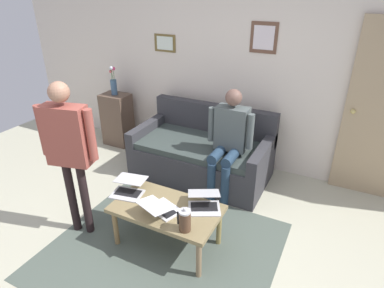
{
  "coord_description": "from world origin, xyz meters",
  "views": [
    {
      "loc": [
        -1.43,
        1.86,
        2.33
      ],
      "look_at": [
        -0.04,
        -0.9,
        0.8
      ],
      "focal_mm": 30.52,
      "sensor_mm": 36.0,
      "label": 1
    }
  ],
  "objects_px": {
    "laptop_right": "(129,189)",
    "flower_vase": "(114,84)",
    "laptop_center": "(204,203)",
    "person_standing": "(68,143)",
    "person_seated": "(229,137)",
    "french_press": "(185,220)",
    "interior_door": "(384,114)",
    "coffee_table": "(167,212)",
    "side_shelf": "(117,119)",
    "couch": "(203,154)",
    "laptop_left": "(161,208)"
  },
  "relations": [
    {
      "from": "laptop_right",
      "to": "flower_vase",
      "type": "bearing_deg",
      "value": -48.46
    },
    {
      "from": "flower_vase",
      "to": "laptop_center",
      "type": "bearing_deg",
      "value": 146.22
    },
    {
      "from": "person_standing",
      "to": "person_seated",
      "type": "height_order",
      "value": "person_standing"
    },
    {
      "from": "laptop_right",
      "to": "french_press",
      "type": "xyz_separation_m",
      "value": [
        -0.76,
        0.23,
        0.06
      ]
    },
    {
      "from": "interior_door",
      "to": "coffee_table",
      "type": "xyz_separation_m",
      "value": [
        1.71,
        1.87,
        -0.64
      ]
    },
    {
      "from": "french_press",
      "to": "person_standing",
      "type": "height_order",
      "value": "person_standing"
    },
    {
      "from": "coffee_table",
      "to": "side_shelf",
      "type": "distance_m",
      "value": 2.46
    },
    {
      "from": "french_press",
      "to": "interior_door",
      "type": "bearing_deg",
      "value": -124.28
    },
    {
      "from": "laptop_center",
      "to": "french_press",
      "type": "bearing_deg",
      "value": 87.91
    },
    {
      "from": "french_press",
      "to": "person_standing",
      "type": "distance_m",
      "value": 1.28
    },
    {
      "from": "couch",
      "to": "french_press",
      "type": "height_order",
      "value": "couch"
    },
    {
      "from": "person_standing",
      "to": "couch",
      "type": "bearing_deg",
      "value": -111.82
    },
    {
      "from": "laptop_center",
      "to": "flower_vase",
      "type": "distance_m",
      "value": 2.65
    },
    {
      "from": "side_shelf",
      "to": "flower_vase",
      "type": "distance_m",
      "value": 0.56
    },
    {
      "from": "laptop_center",
      "to": "person_seated",
      "type": "bearing_deg",
      "value": -81.99
    },
    {
      "from": "couch",
      "to": "laptop_left",
      "type": "relative_size",
      "value": 4.22
    },
    {
      "from": "laptop_left",
      "to": "laptop_right",
      "type": "bearing_deg",
      "value": -14.65
    },
    {
      "from": "coffee_table",
      "to": "french_press",
      "type": "xyz_separation_m",
      "value": [
        -0.3,
        0.2,
        0.15
      ]
    },
    {
      "from": "couch",
      "to": "laptop_left",
      "type": "xyz_separation_m",
      "value": [
        -0.25,
        1.44,
        0.18
      ]
    },
    {
      "from": "coffee_table",
      "to": "laptop_left",
      "type": "bearing_deg",
      "value": 82.75
    },
    {
      "from": "coffee_table",
      "to": "side_shelf",
      "type": "xyz_separation_m",
      "value": [
        1.85,
        -1.61,
        0.02
      ]
    },
    {
      "from": "laptop_left",
      "to": "laptop_right",
      "type": "height_order",
      "value": "laptop_left"
    },
    {
      "from": "laptop_right",
      "to": "flower_vase",
      "type": "relative_size",
      "value": 0.86
    },
    {
      "from": "laptop_left",
      "to": "french_press",
      "type": "distance_m",
      "value": 0.34
    },
    {
      "from": "interior_door",
      "to": "coffee_table",
      "type": "height_order",
      "value": "interior_door"
    },
    {
      "from": "side_shelf",
      "to": "laptop_center",
      "type": "bearing_deg",
      "value": 146.22
    },
    {
      "from": "laptop_right",
      "to": "couch",
      "type": "bearing_deg",
      "value": -98.67
    },
    {
      "from": "laptop_left",
      "to": "interior_door",
      "type": "bearing_deg",
      "value": -131.39
    },
    {
      "from": "laptop_left",
      "to": "couch",
      "type": "bearing_deg",
      "value": -80.23
    },
    {
      "from": "couch",
      "to": "laptop_center",
      "type": "xyz_separation_m",
      "value": [
        -0.57,
        1.2,
        0.18
      ]
    },
    {
      "from": "couch",
      "to": "laptop_left",
      "type": "bearing_deg",
      "value": 99.77
    },
    {
      "from": "side_shelf",
      "to": "flower_vase",
      "type": "height_order",
      "value": "flower_vase"
    },
    {
      "from": "couch",
      "to": "flower_vase",
      "type": "height_order",
      "value": "flower_vase"
    },
    {
      "from": "person_standing",
      "to": "person_seated",
      "type": "relative_size",
      "value": 1.24
    },
    {
      "from": "french_press",
      "to": "person_seated",
      "type": "bearing_deg",
      "value": -84.69
    },
    {
      "from": "flower_vase",
      "to": "person_seated",
      "type": "distance_m",
      "value": 2.1
    },
    {
      "from": "coffee_table",
      "to": "flower_vase",
      "type": "relative_size",
      "value": 2.35
    },
    {
      "from": "laptop_left",
      "to": "laptop_center",
      "type": "distance_m",
      "value": 0.4
    },
    {
      "from": "flower_vase",
      "to": "person_standing",
      "type": "xyz_separation_m",
      "value": [
        -0.96,
        1.83,
        0.05
      ]
    },
    {
      "from": "laptop_left",
      "to": "side_shelf",
      "type": "height_order",
      "value": "side_shelf"
    },
    {
      "from": "couch",
      "to": "laptop_center",
      "type": "relative_size",
      "value": 4.21
    },
    {
      "from": "flower_vase",
      "to": "side_shelf",
      "type": "bearing_deg",
      "value": -48.23
    },
    {
      "from": "laptop_right",
      "to": "side_shelf",
      "type": "height_order",
      "value": "side_shelf"
    },
    {
      "from": "couch",
      "to": "side_shelf",
      "type": "bearing_deg",
      "value": -9.05
    },
    {
      "from": "interior_door",
      "to": "french_press",
      "type": "distance_m",
      "value": 2.55
    },
    {
      "from": "couch",
      "to": "person_seated",
      "type": "bearing_deg",
      "value": 152.39
    },
    {
      "from": "flower_vase",
      "to": "couch",
      "type": "bearing_deg",
      "value": 170.97
    },
    {
      "from": "interior_door",
      "to": "side_shelf",
      "type": "height_order",
      "value": "interior_door"
    },
    {
      "from": "couch",
      "to": "coffee_table",
      "type": "xyz_separation_m",
      "value": [
        -0.26,
        1.36,
        0.09
      ]
    },
    {
      "from": "french_press",
      "to": "person_standing",
      "type": "relative_size",
      "value": 0.14
    }
  ]
}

